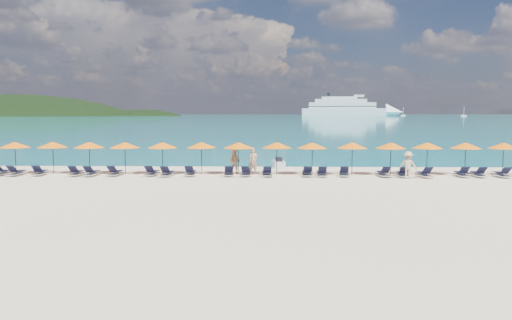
{
  "coord_description": "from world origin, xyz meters",
  "views": [
    {
      "loc": [
        0.96,
        -29.04,
        4.27
      ],
      "look_at": [
        0.0,
        3.0,
        1.2
      ],
      "focal_mm": 35.0,
      "sensor_mm": 36.0,
      "label": 1
    }
  ],
  "objects": [
    {
      "name": "umbrella_8",
      "position": [
        3.79,
        5.05,
        2.02
      ],
      "size": [
        2.1,
        2.1,
        2.28
      ],
      "color": "black",
      "rests_on": "ground"
    },
    {
      "name": "sailboat_far",
      "position": [
        154.76,
        557.76,
        0.99
      ],
      "size": [
        5.26,
        1.75,
        9.65
      ],
      "color": "silver",
      "rests_on": "ground"
    },
    {
      "name": "lounger_18",
      "position": [
        13.6,
        4.13,
        0.24
      ],
      "size": [
        0.65,
        1.71,
        0.66
      ],
      "rotation": [
        0.0,
        0.0,
        -0.02
      ],
      "color": "silver",
      "rests_on": "ground"
    },
    {
      "name": "lounger_7",
      "position": [
        -5.96,
        3.79,
        0.24
      ],
      "size": [
        0.73,
        1.74,
        0.66
      ],
      "rotation": [
        0.0,
        0.0,
        -0.07
      ],
      "color": "silver",
      "rests_on": "ground"
    },
    {
      "name": "sailboat_near",
      "position": [
        200.65,
        495.15,
        1.07
      ],
      "size": [
        5.68,
        1.89,
        10.41
      ],
      "color": "silver",
      "rests_on": "ground"
    },
    {
      "name": "lounger_5",
      "position": [
        -9.54,
        4.0,
        0.24
      ],
      "size": [
        0.74,
        1.74,
        0.66
      ],
      "rotation": [
        0.0,
        0.0,
        -0.07
      ],
      "color": "silver",
      "rests_on": "ground"
    },
    {
      "name": "umbrella_5",
      "position": [
        -3.85,
        5.27,
        2.02
      ],
      "size": [
        2.1,
        2.1,
        2.28
      ],
      "color": "black",
      "rests_on": "ground"
    },
    {
      "name": "umbrella_13",
      "position": [
        16.76,
        5.2,
        2.02
      ],
      "size": [
        2.1,
        2.1,
        2.28
      ],
      "color": "black",
      "rests_on": "ground"
    },
    {
      "name": "umbrella_6",
      "position": [
        -1.28,
        5.07,
        2.02
      ],
      "size": [
        2.1,
        2.1,
        2.28
      ],
      "color": "black",
      "rests_on": "ground"
    },
    {
      "name": "lounger_16",
      "position": [
        9.65,
        3.89,
        0.24
      ],
      "size": [
        0.75,
        1.74,
        0.66
      ],
      "rotation": [
        0.0,
        0.0,
        -0.07
      ],
      "color": "silver",
      "rests_on": "ground"
    },
    {
      "name": "headland_small",
      "position": [
        -150.0,
        560.0,
        -35.0
      ],
      "size": [
        162.0,
        126.0,
        85.5
      ],
      "color": "black",
      "rests_on": "ground"
    },
    {
      "name": "lounger_9",
      "position": [
        -1.86,
        4.11,
        0.24
      ],
      "size": [
        0.78,
        1.75,
        0.66
      ],
      "rotation": [
        0.0,
        0.0,
        0.1
      ],
      "color": "silver",
      "rests_on": "ground"
    },
    {
      "name": "lounger_8",
      "position": [
        -4.45,
        4.09,
        0.24
      ],
      "size": [
        0.64,
        1.71,
        0.66
      ],
      "rotation": [
        0.0,
        0.0,
        0.01
      ],
      "color": "silver",
      "rests_on": "ground"
    },
    {
      "name": "lounger_2",
      "position": [
        -14.71,
        4.08,
        0.24
      ],
      "size": [
        0.76,
        1.75,
        0.66
      ],
      "rotation": [
        0.0,
        0.0,
        0.08
      ],
      "color": "silver",
      "rests_on": "ground"
    },
    {
      "name": "lounger_14",
      "position": [
        5.84,
        4.13,
        0.24
      ],
      "size": [
        0.78,
        1.75,
        0.66
      ],
      "rotation": [
        0.0,
        0.0,
        -0.09
      ],
      "color": "silver",
      "rests_on": "ground"
    },
    {
      "name": "umbrella_7",
      "position": [
        1.37,
        5.3,
        2.02
      ],
      "size": [
        2.1,
        2.1,
        2.28
      ],
      "color": "black",
      "rests_on": "ground"
    },
    {
      "name": "umbrella_4",
      "position": [
        -6.54,
        5.11,
        2.02
      ],
      "size": [
        2.1,
        2.1,
        2.28
      ],
      "color": "black",
      "rests_on": "ground"
    },
    {
      "name": "sea",
      "position": [
        0.0,
        660.0,
        0.01
      ],
      "size": [
        1600.0,
        1300.0,
        0.01
      ],
      "primitive_type": "cube",
      "color": "#1FA9B2",
      "rests_on": "ground"
    },
    {
      "name": "beachgoer_a",
      "position": [
        -0.24,
        5.17,
        0.91
      ],
      "size": [
        0.78,
        0.66,
        1.82
      ],
      "primitive_type": "imported",
      "rotation": [
        0.0,
        0.0,
        0.4
      ],
      "color": "#DFB182",
      "rests_on": "ground"
    },
    {
      "name": "umbrella_10",
      "position": [
        9.13,
        5.06,
        2.02
      ],
      "size": [
        2.1,
        2.1,
        2.28
      ],
      "color": "black",
      "rests_on": "ground"
    },
    {
      "name": "lounger_10",
      "position": [
        -0.67,
        4.05,
        0.24
      ],
      "size": [
        0.71,
        1.73,
        0.66
      ],
      "rotation": [
        0.0,
        0.0,
        -0.05
      ],
      "color": "silver",
      "rests_on": "ground"
    },
    {
      "name": "lounger_15",
      "position": [
        8.42,
        4.08,
        0.24
      ],
      "size": [
        0.78,
        1.75,
        0.66
      ],
      "rotation": [
        0.0,
        0.0,
        0.1
      ],
      "color": "silver",
      "rests_on": "ground"
    },
    {
      "name": "lounger_17",
      "position": [
        11.06,
        3.83,
        0.24
      ],
      "size": [
        0.77,
        1.75,
        0.66
      ],
      "rotation": [
        0.0,
        0.0,
        0.09
      ],
      "color": "silver",
      "rests_on": "ground"
    },
    {
      "name": "lounger_4",
      "position": [
        -11.08,
        3.8,
        0.24
      ],
      "size": [
        0.68,
        1.72,
        0.66
      ],
      "rotation": [
        0.0,
        0.0,
        -0.03
      ],
      "color": "silver",
      "rests_on": "ground"
    },
    {
      "name": "umbrella_3",
      "position": [
        -9.13,
        5.03,
        2.02
      ],
      "size": [
        2.1,
        2.1,
        2.28
      ],
      "color": "black",
      "rests_on": "ground"
    },
    {
      "name": "beachgoer_b",
      "position": [
        -1.52,
        5.09,
        0.88
      ],
      "size": [
        0.95,
        0.67,
        1.77
      ],
      "primitive_type": "imported",
      "rotation": [
        0.0,
        0.0,
        -0.22
      ],
      "color": "#DFB182",
      "rests_on": "ground"
    },
    {
      "name": "lounger_12",
      "position": [
        3.37,
        4.12,
        0.24
      ],
      "size": [
        0.65,
        1.71,
        0.66
      ],
      "rotation": [
        0.0,
        0.0,
        0.02
      ],
      "color": "silver",
      "rests_on": "ground"
    },
    {
      "name": "lounger_0",
      "position": [
        -17.27,
        4.03,
        0.24
      ],
      "size": [
        0.62,
        1.7,
        0.66
      ],
      "rotation": [
        0.0,
        0.0,
        -0.0
      ],
      "color": "silver",
      "rests_on": "ground"
    },
    {
      "name": "lounger_6",
      "position": [
        -7.04,
        4.06,
        0.24
      ],
      "size": [
        0.78,
        1.75,
        0.66
      ],
      "rotation": [
        0.0,
        0.0,
        -0.1
      ],
      "color": "silver",
      "rests_on": "ground"
    },
    {
      "name": "lounger_1",
      "position": [
        -16.22,
        3.89,
        0.24
      ],
      "size": [
        0.73,
        1.74,
        0.66
      ],
      "rotation": [
        0.0,
        0.0,
        -0.06
      ],
      "color": "silver",
      "rests_on": "ground"
    },
    {
      "name": "headland_main",
      "position": [
        -300.0,
        540.0,
        -38.0
      ],
      "size": [
        374.0,
        242.0,
        126.5
      ],
      "color": "black",
      "rests_on": "ground"
    },
    {
      "name": "cruise_ship",
      "position": [
        97.73,
        567.82,
        8.49
      ],
      "size": [
        118.57,
        33.68,
        32.61
      ],
      "rotation": [
        0.0,
        0.0,
        -0.13
      ],
      "color": "silver",
      "rests_on": "ground"
    },
    {
      "name": "beachgoer_c",
      "position": [
        9.8,
        3.16,
        0.88
      ],
      "size": [
        1.25,
        0.85,
        1.77
      ],
      "primitive_type": "imported",
      "rotation": [
        0.0,
        0.0,
        2.84
      ],
      "color": "#DFB182",
      "rests_on": "ground"
    },
    {
      "name": "ground",
      "position": [
        0.0,
        0.0,
        0.0
      ],
      "size": [
        1400.0,
        1400.0,
        0.0
      ],
      "primitive_type": "plane",
      "color": "beige"
    },
    {
      "name": "lounger_11",
      "position": [
        0.69,
        4.0,
        0.24
      ],
      "size": [
        0.72,
        1.74,
        0.66
      ],
      "rotation": [
        0.0,
        0.0,
        0.06
      ],
      "color": "silver",
      "rests_on": "ground"
    },
    {
      "name": "umbrella_0",
      "position": [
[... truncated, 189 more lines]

